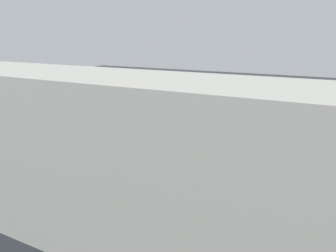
{
  "coord_description": "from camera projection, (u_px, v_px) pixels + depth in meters",
  "views": [
    {
      "loc": [
        -3.96,
        14.34,
        5.89
      ],
      "look_at": [
        1.74,
        1.27,
        0.9
      ],
      "focal_mm": 28.0,
      "sensor_mm": 36.0,
      "label": 1
    }
  ],
  "objects": [
    {
      "name": "ground_plane",
      "position": [
        203.0,
        137.0,
        15.85
      ],
      "size": [
        60.0,
        60.0,
        0.0
      ],
      "primitive_type": "plane",
      "color": "black"
    },
    {
      "name": "kerb_strip",
      "position": [
        177.0,
        168.0,
        12.21
      ],
      "size": [
        24.0,
        3.2,
        0.04
      ],
      "primitive_type": "cube",
      "color": "gray",
      "rests_on": "ground"
    },
    {
      "name": "moving_hatchback",
      "position": [
        206.0,
        119.0,
        15.94
      ],
      "size": [
        4.21,
        2.69,
        2.06
      ],
      "color": "yellow",
      "rests_on": "ground"
    },
    {
      "name": "fire_hydrant",
      "position": [
        132.0,
        142.0,
        14.21
      ],
      "size": [
        0.42,
        0.31,
        0.8
      ],
      "color": "#197A2D",
      "rests_on": "ground"
    },
    {
      "name": "pedestrian",
      "position": [
        123.0,
        129.0,
        14.46
      ],
      "size": [
        0.34,
        0.55,
        1.62
      ],
      "color": "silver",
      "rests_on": "ground"
    },
    {
      "name": "metal_railing",
      "position": [
        188.0,
        175.0,
        10.14
      ],
      "size": [
        9.83,
        0.04,
        1.05
      ],
      "color": "#B7BABF",
      "rests_on": "ground"
    },
    {
      "name": "sign_post",
      "position": [
        125.0,
        125.0,
        13.25
      ],
      "size": [
        0.07,
        0.44,
        2.4
      ],
      "color": "#4C4C51",
      "rests_on": "ground"
    },
    {
      "name": "puddle_patch",
      "position": [
        191.0,
        132.0,
        16.66
      ],
      "size": [
        2.42,
        2.42,
        0.01
      ],
      "primitive_type": "cylinder",
      "color": "black",
      "rests_on": "ground"
    },
    {
      "name": "building_block",
      "position": [
        166.0,
        179.0,
        6.49
      ],
      "size": [
        13.78,
        2.4,
        4.99
      ],
      "primitive_type": "cube",
      "color": "slate",
      "rests_on": "ground"
    }
  ]
}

